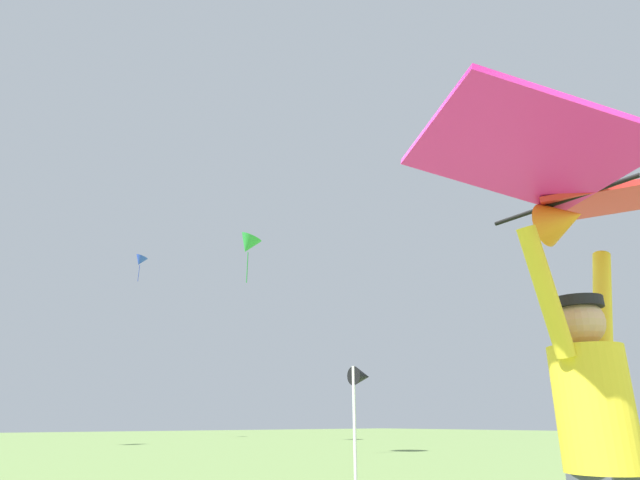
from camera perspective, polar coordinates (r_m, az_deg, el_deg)
The scene contains 5 objects.
kite_flyer_person at distance 2.82m, azimuth 28.40°, elevation -19.19°, with size 0.81×0.36×1.92m.
held_stunt_kite at distance 3.01m, azimuth 26.23°, elevation 5.34°, with size 2.12×1.16×0.43m.
distant_kite_green_low_right at distance 29.54m, azimuth -7.87°, elevation -0.49°, with size 1.84×1.83×2.96m.
distant_kite_blue_overhead_distant at distance 37.03m, azimuth -19.13°, elevation -2.16°, with size 1.21×1.17×1.86m.
marker_flag at distance 6.95m, azimuth 4.46°, elevation -15.56°, with size 0.30×0.24×1.71m.
Camera 1 is at (-2.85, -0.89, 1.04)m, focal length 29.14 mm.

